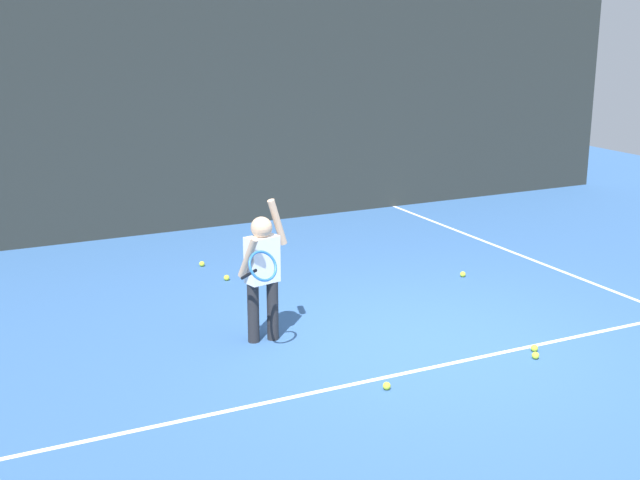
{
  "coord_description": "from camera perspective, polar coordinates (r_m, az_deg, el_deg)",
  "views": [
    {
      "loc": [
        -4.23,
        -6.21,
        3.02
      ],
      "look_at": [
        -0.7,
        0.98,
        0.85
      ],
      "focal_mm": 47.54,
      "sensor_mm": 36.0,
      "label": 1
    }
  ],
  "objects": [
    {
      "name": "ground_plane",
      "position": [
        8.09,
        7.61,
        -6.89
      ],
      "size": [
        20.0,
        20.0,
        0.0
      ],
      "primitive_type": "plane",
      "color": "#335B93"
    },
    {
      "name": "court_line_baseline",
      "position": [
        7.73,
        9.58,
        -8.03
      ],
      "size": [
        9.0,
        0.05,
        0.0
      ],
      "primitive_type": "cube",
      "color": "white",
      "rests_on": "ground"
    },
    {
      "name": "court_line_sideline",
      "position": [
        10.41,
        16.81,
        -2.36
      ],
      "size": [
        0.05,
        9.0,
        0.0
      ],
      "primitive_type": "cube",
      "color": "white",
      "rests_on": "ground"
    },
    {
      "name": "back_fence_windscreen",
      "position": [
        12.22,
        -5.77,
        8.62
      ],
      "size": [
        13.38,
        0.08,
        3.29
      ],
      "primitive_type": "cube",
      "color": "#282D2B",
      "rests_on": "ground"
    },
    {
      "name": "fence_post_1",
      "position": [
        12.27,
        -5.88,
        8.99
      ],
      "size": [
        0.09,
        0.09,
        3.44
      ],
      "primitive_type": "cylinder",
      "color": "slate",
      "rests_on": "ground"
    },
    {
      "name": "fence_post_2",
      "position": [
        15.77,
        17.33,
        9.75
      ],
      "size": [
        0.09,
        0.09,
        3.44
      ],
      "primitive_type": "cylinder",
      "color": "slate",
      "rests_on": "ground"
    },
    {
      "name": "tennis_player",
      "position": [
        7.84,
        -3.91,
        -1.87
      ],
      "size": [
        0.63,
        0.68,
        1.35
      ],
      "rotation": [
        0.0,
        0.0,
        0.22
      ],
      "color": "#232326",
      "rests_on": "ground"
    },
    {
      "name": "tennis_ball_0",
      "position": [
        7.1,
        4.51,
        -9.77
      ],
      "size": [
        0.07,
        0.07,
        0.07
      ],
      "primitive_type": "sphere",
      "color": "#CCE033",
      "rests_on": "ground"
    },
    {
      "name": "tennis_ball_1",
      "position": [
        8.06,
        14.24,
        -7.07
      ],
      "size": [
        0.07,
        0.07,
        0.07
      ],
      "primitive_type": "sphere",
      "color": "#CCE033",
      "rests_on": "ground"
    },
    {
      "name": "tennis_ball_2",
      "position": [
        10.09,
        9.59,
        -2.29
      ],
      "size": [
        0.07,
        0.07,
        0.07
      ],
      "primitive_type": "sphere",
      "color": "#CCE033",
      "rests_on": "ground"
    },
    {
      "name": "tennis_ball_3",
      "position": [
        7.9,
        14.3,
        -7.54
      ],
      "size": [
        0.07,
        0.07,
        0.07
      ],
      "primitive_type": "sphere",
      "color": "#CCE033",
      "rests_on": "ground"
    },
    {
      "name": "tennis_ball_4",
      "position": [
        10.45,
        -7.96,
        -1.6
      ],
      "size": [
        0.07,
        0.07,
        0.07
      ],
      "primitive_type": "sphere",
      "color": "#CCE033",
      "rests_on": "ground"
    },
    {
      "name": "tennis_ball_5",
      "position": [
        9.88,
        -6.31,
        -2.54
      ],
      "size": [
        0.07,
        0.07,
        0.07
      ],
      "primitive_type": "sphere",
      "color": "#CCE033",
      "rests_on": "ground"
    }
  ]
}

